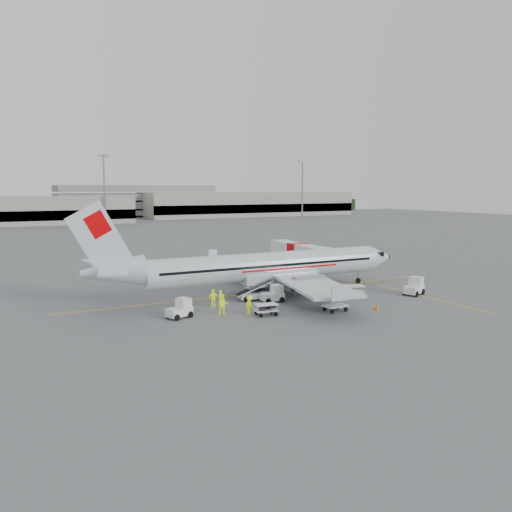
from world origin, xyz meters
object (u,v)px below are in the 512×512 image
object	(u,v)px
jet_bridge	(298,259)
aircraft	(269,247)
tug_aft	(179,308)
tug_mid	(272,294)
tug_fore	(414,286)
belt_loader	(256,288)

from	to	relation	value
jet_bridge	aircraft	bearing A→B (deg)	-134.05
tug_aft	tug_mid	bearing A→B (deg)	-9.90
aircraft	tug_aft	xyz separation A→B (m)	(-12.27, -5.95, -4.17)
tug_fore	tug_mid	world-z (taller)	tug_fore
tug_mid	tug_fore	bearing A→B (deg)	-11.87
tug_mid	tug_aft	xyz separation A→B (m)	(-10.38, -1.73, -0.01)
tug_fore	aircraft	bearing A→B (deg)	126.10
aircraft	tug_fore	distance (m)	16.15
jet_bridge	belt_loader	size ratio (longest dim) A/B	3.49
jet_bridge	tug_aft	size ratio (longest dim) A/B	7.17
tug_fore	tug_aft	xyz separation A→B (m)	(-25.57, 2.24, -0.09)
tug_mid	aircraft	bearing A→B (deg)	68.65
belt_loader	tug_fore	world-z (taller)	belt_loader
aircraft	tug_mid	distance (m)	6.22
tug_fore	tug_mid	xyz separation A→B (m)	(-15.20, 3.98, -0.08)
tug_mid	jet_bridge	bearing A→B (deg)	52.27
jet_bridge	tug_mid	distance (m)	17.25
aircraft	belt_loader	size ratio (longest dim) A/B	8.02
jet_bridge	tug_mid	xyz separation A→B (m)	(-11.18, -13.08, -1.22)
aircraft	tug_aft	distance (m)	14.26
aircraft	tug_mid	xyz separation A→B (m)	(-1.89, -4.22, -4.16)
jet_bridge	tug_aft	distance (m)	26.18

